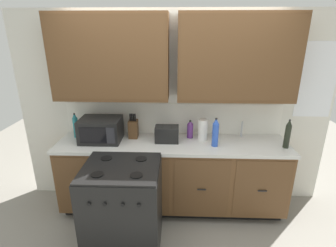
{
  "coord_description": "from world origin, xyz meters",
  "views": [
    {
      "loc": [
        0.06,
        -2.54,
        2.19
      ],
      "look_at": [
        -0.05,
        0.27,
        1.18
      ],
      "focal_mm": 27.79,
      "sensor_mm": 36.0,
      "label": 1
    }
  ],
  "objects_px": {
    "bottle_dark": "(288,134)",
    "bottle_violet": "(190,129)",
    "stove_range": "(123,207)",
    "knife_block": "(133,129)",
    "microwave": "(101,130)",
    "bottle_blue": "(215,133)",
    "toaster": "(167,134)",
    "bottle_teal": "(76,126)",
    "paper_towel_roll": "(203,130)"
  },
  "relations": [
    {
      "from": "bottle_blue",
      "to": "stove_range",
      "type": "bearing_deg",
      "value": -150.79
    },
    {
      "from": "toaster",
      "to": "bottle_teal",
      "type": "xyz_separation_m",
      "value": [
        -1.13,
        0.09,
        0.06
      ]
    },
    {
      "from": "knife_block",
      "to": "bottle_violet",
      "type": "xyz_separation_m",
      "value": [
        0.7,
        0.02,
        -0.01
      ]
    },
    {
      "from": "stove_range",
      "to": "bottle_violet",
      "type": "bearing_deg",
      "value": 48.17
    },
    {
      "from": "microwave",
      "to": "toaster",
      "type": "bearing_deg",
      "value": 0.24
    },
    {
      "from": "bottle_teal",
      "to": "bottle_dark",
      "type": "relative_size",
      "value": 0.92
    },
    {
      "from": "toaster",
      "to": "microwave",
      "type": "bearing_deg",
      "value": -179.76
    },
    {
      "from": "stove_range",
      "to": "microwave",
      "type": "distance_m",
      "value": 0.96
    },
    {
      "from": "stove_range",
      "to": "bottle_teal",
      "type": "relative_size",
      "value": 3.05
    },
    {
      "from": "toaster",
      "to": "paper_towel_roll",
      "type": "bearing_deg",
      "value": 8.43
    },
    {
      "from": "bottle_blue",
      "to": "bottle_teal",
      "type": "bearing_deg",
      "value": 173.19
    },
    {
      "from": "stove_range",
      "to": "knife_block",
      "type": "distance_m",
      "value": 0.96
    },
    {
      "from": "paper_towel_roll",
      "to": "bottle_blue",
      "type": "height_order",
      "value": "bottle_blue"
    },
    {
      "from": "bottle_teal",
      "to": "bottle_blue",
      "type": "bearing_deg",
      "value": -6.81
    },
    {
      "from": "bottle_violet",
      "to": "stove_range",
      "type": "bearing_deg",
      "value": -131.83
    },
    {
      "from": "toaster",
      "to": "knife_block",
      "type": "distance_m",
      "value": 0.44
    },
    {
      "from": "stove_range",
      "to": "bottle_violet",
      "type": "height_order",
      "value": "bottle_violet"
    },
    {
      "from": "knife_block",
      "to": "stove_range",
      "type": "bearing_deg",
      "value": -90.21
    },
    {
      "from": "knife_block",
      "to": "toaster",
      "type": "bearing_deg",
      "value": -15.22
    },
    {
      "from": "stove_range",
      "to": "knife_block",
      "type": "height_order",
      "value": "knife_block"
    },
    {
      "from": "microwave",
      "to": "bottle_teal",
      "type": "height_order",
      "value": "bottle_teal"
    },
    {
      "from": "bottle_blue",
      "to": "bottle_dark",
      "type": "bearing_deg",
      "value": -1.04
    },
    {
      "from": "bottle_violet",
      "to": "paper_towel_roll",
      "type": "bearing_deg",
      "value": -24.16
    },
    {
      "from": "paper_towel_roll",
      "to": "stove_range",
      "type": "bearing_deg",
      "value": -139.8
    },
    {
      "from": "knife_block",
      "to": "bottle_blue",
      "type": "height_order",
      "value": "bottle_blue"
    },
    {
      "from": "paper_towel_roll",
      "to": "bottle_violet",
      "type": "bearing_deg",
      "value": 155.84
    },
    {
      "from": "knife_block",
      "to": "bottle_violet",
      "type": "relative_size",
      "value": 1.38
    },
    {
      "from": "bottle_teal",
      "to": "bottle_violet",
      "type": "distance_m",
      "value": 1.42
    },
    {
      "from": "bottle_teal",
      "to": "stove_range",
      "type": "bearing_deg",
      "value": -46.64
    },
    {
      "from": "toaster",
      "to": "bottle_violet",
      "type": "height_order",
      "value": "bottle_violet"
    },
    {
      "from": "knife_block",
      "to": "bottle_violet",
      "type": "distance_m",
      "value": 0.7
    },
    {
      "from": "knife_block",
      "to": "bottle_violet",
      "type": "height_order",
      "value": "knife_block"
    },
    {
      "from": "bottle_teal",
      "to": "bottle_violet",
      "type": "xyz_separation_m",
      "value": [
        1.42,
        0.04,
        -0.04
      ]
    },
    {
      "from": "bottle_teal",
      "to": "bottle_blue",
      "type": "distance_m",
      "value": 1.7
    },
    {
      "from": "paper_towel_roll",
      "to": "bottle_blue",
      "type": "xyz_separation_m",
      "value": [
        0.13,
        -0.17,
        0.04
      ]
    },
    {
      "from": "microwave",
      "to": "knife_block",
      "type": "relative_size",
      "value": 1.55
    },
    {
      "from": "microwave",
      "to": "bottle_blue",
      "type": "bearing_deg",
      "value": -4.48
    },
    {
      "from": "stove_range",
      "to": "bottle_violet",
      "type": "distance_m",
      "value": 1.2
    },
    {
      "from": "bottle_dark",
      "to": "bottle_violet",
      "type": "distance_m",
      "value": 1.11
    },
    {
      "from": "microwave",
      "to": "knife_block",
      "type": "distance_m",
      "value": 0.39
    },
    {
      "from": "microwave",
      "to": "bottle_blue",
      "type": "height_order",
      "value": "bottle_blue"
    },
    {
      "from": "stove_range",
      "to": "microwave",
      "type": "bearing_deg",
      "value": 119.37
    },
    {
      "from": "stove_range",
      "to": "knife_block",
      "type": "relative_size",
      "value": 3.06
    },
    {
      "from": "stove_range",
      "to": "bottle_blue",
      "type": "relative_size",
      "value": 2.8
    },
    {
      "from": "knife_block",
      "to": "bottle_teal",
      "type": "xyz_separation_m",
      "value": [
        -0.71,
        -0.02,
        0.04
      ]
    },
    {
      "from": "microwave",
      "to": "bottle_teal",
      "type": "relative_size",
      "value": 1.54
    },
    {
      "from": "microwave",
      "to": "bottle_blue",
      "type": "relative_size",
      "value": 1.41
    },
    {
      "from": "bottle_dark",
      "to": "stove_range",
      "type": "bearing_deg",
      "value": -163.34
    },
    {
      "from": "bottle_violet",
      "to": "bottle_dark",
      "type": "bearing_deg",
      "value": -13.23
    },
    {
      "from": "bottle_dark",
      "to": "paper_towel_roll",
      "type": "bearing_deg",
      "value": 168.63
    }
  ]
}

